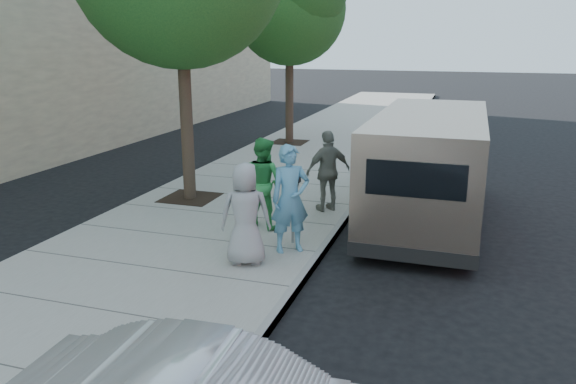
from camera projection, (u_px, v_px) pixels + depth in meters
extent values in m
plane|color=black|center=(242.00, 251.00, 10.25)|extent=(120.00, 120.00, 0.00)
cube|color=gray|center=(193.00, 241.00, 10.53)|extent=(5.00, 60.00, 0.15)
cube|color=gray|center=(319.00, 256.00, 9.80)|extent=(0.12, 60.00, 0.16)
cube|color=black|center=(190.00, 198.00, 13.09)|extent=(1.20, 1.20, 0.01)
cylinder|color=#38281E|center=(186.00, 113.00, 12.57)|extent=(0.28, 0.28, 3.96)
cube|color=black|center=(289.00, 142.00, 20.07)|extent=(1.20, 1.20, 0.01)
cylinder|color=#38281E|center=(289.00, 93.00, 19.60)|extent=(0.28, 0.28, 3.52)
sphere|color=#1B511F|center=(290.00, 8.00, 18.86)|extent=(3.80, 3.80, 3.80)
sphere|color=#1B511F|center=(280.00, 0.00, 19.38)|extent=(2.66, 2.66, 2.66)
cylinder|color=gray|center=(293.00, 214.00, 10.09)|extent=(0.05, 0.05, 1.08)
cube|color=gray|center=(293.00, 183.00, 9.94)|extent=(0.22, 0.09, 0.08)
cube|color=#2D2D30|center=(289.00, 175.00, 9.94)|extent=(0.13, 0.12, 0.21)
cube|color=#2D2D30|center=(297.00, 176.00, 9.87)|extent=(0.13, 0.12, 0.21)
cube|color=tan|center=(429.00, 165.00, 11.44)|extent=(2.10, 5.63, 2.07)
cube|color=tan|center=(437.00, 160.00, 14.39)|extent=(1.92, 0.58, 0.89)
cube|color=black|center=(415.00, 180.00, 8.75)|extent=(1.56, 0.03, 0.57)
cylinder|color=black|center=(394.00, 181.00, 13.64)|extent=(0.27, 0.79, 0.79)
cylinder|color=black|center=(473.00, 187.00, 13.09)|extent=(0.27, 0.79, 0.79)
cylinder|color=black|center=(365.00, 230.00, 10.14)|extent=(0.27, 0.79, 0.79)
cylinder|color=black|center=(471.00, 241.00, 9.59)|extent=(0.27, 0.79, 0.79)
imported|color=#599BBE|center=(290.00, 199.00, 9.61)|extent=(0.82, 0.76, 1.88)
imported|color=green|center=(263.00, 183.00, 10.92)|extent=(1.03, 0.91, 1.77)
imported|color=#9A9A9D|center=(246.00, 214.00, 9.09)|extent=(0.96, 0.78, 1.70)
imported|color=gray|center=(328.00, 171.00, 11.93)|extent=(1.05, 0.99, 1.74)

